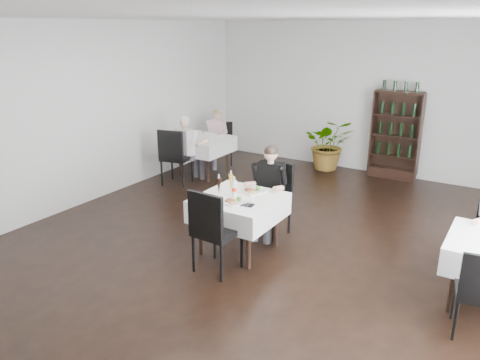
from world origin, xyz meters
name	(u,v)px	position (x,y,z in m)	size (l,w,h in m)	color
room_shell	(260,146)	(0.00, 0.00, 1.50)	(9.00, 9.00, 9.00)	black
wine_shelf	(395,136)	(0.60, 4.31, 0.85)	(0.90, 0.28, 1.75)	black
main_table	(239,207)	(-0.30, 0.00, 0.62)	(1.03, 1.03, 0.77)	black
left_table	(204,145)	(-2.70, 2.50, 0.62)	(0.98, 0.98, 0.77)	black
potted_tree	(329,144)	(-0.71, 4.20, 0.54)	(0.97, 0.84, 1.08)	#2B6221
main_chair_far	(273,194)	(-0.20, 0.76, 0.60)	(0.52, 0.53, 1.05)	black
main_chair_near	(213,227)	(-0.25, -0.67, 0.61)	(0.51, 0.52, 1.07)	black
left_chair_far	(221,142)	(-2.70, 3.11, 0.55)	(0.57, 0.57, 0.97)	black
left_chair_near	(174,154)	(-2.76, 1.66, 0.62)	(0.60, 0.60, 1.09)	black
diner_main	(269,185)	(-0.20, 0.63, 0.77)	(0.53, 0.54, 1.33)	#45444C
diner_left_far	(216,134)	(-2.81, 3.11, 0.71)	(0.48, 0.48, 1.23)	#45444C
diner_left_near	(188,143)	(-2.70, 2.02, 0.75)	(0.54, 0.56, 1.29)	#45444C
plate_far	(253,191)	(-0.24, 0.25, 0.79)	(0.36, 0.36, 0.09)	white
plate_near	(234,202)	(-0.24, -0.22, 0.79)	(0.32, 0.32, 0.08)	white
pilsner_dark	(219,186)	(-0.59, -0.04, 0.88)	(0.06, 0.06, 0.27)	black
pilsner_lager	(231,183)	(-0.51, 0.13, 0.89)	(0.07, 0.07, 0.29)	#BC8630
coke_bottle	(234,188)	(-0.38, 0.00, 0.88)	(0.07, 0.07, 0.26)	silver
napkin_cutlery	(247,205)	(-0.06, -0.19, 0.78)	(0.18, 0.18, 0.02)	black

